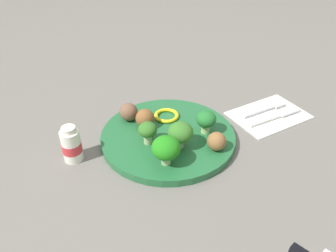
{
  "coord_description": "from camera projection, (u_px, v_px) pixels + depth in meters",
  "views": [
    {
      "loc": [
        -0.29,
        -0.5,
        0.45
      ],
      "look_at": [
        0.0,
        0.0,
        0.04
      ],
      "focal_mm": 37.02,
      "sensor_mm": 36.0,
      "label": 1
    }
  ],
  "objects": [
    {
      "name": "plate",
      "position": [
        168.0,
        137.0,
        0.73
      ],
      "size": [
        0.28,
        0.28,
        0.02
      ],
      "primitive_type": "cylinder",
      "color": "#236638",
      "rests_on": "ground_plane"
    },
    {
      "name": "yogurt_bottle",
      "position": [
        72.0,
        145.0,
        0.66
      ],
      "size": [
        0.04,
        0.04,
        0.08
      ],
      "color": "white",
      "rests_on": "ground_plane"
    },
    {
      "name": "knife",
      "position": [
        277.0,
        116.0,
        0.79
      ],
      "size": [
        0.15,
        0.02,
        0.01
      ],
      "color": "white",
      "rests_on": "napkin"
    },
    {
      "name": "meatball_front_left",
      "position": [
        145.0,
        118.0,
        0.73
      ],
      "size": [
        0.04,
        0.04,
        0.04
      ],
      "primitive_type": "sphere",
      "color": "brown",
      "rests_on": "plate"
    },
    {
      "name": "pepper_ring_front_left",
      "position": [
        167.0,
        116.0,
        0.77
      ],
      "size": [
        0.08,
        0.08,
        0.01
      ],
      "primitive_type": "torus",
      "rotation": [
        0.0,
        0.0,
        5.49
      ],
      "color": "yellow",
      "rests_on": "plate"
    },
    {
      "name": "fork",
      "position": [
        266.0,
        108.0,
        0.82
      ],
      "size": [
        0.12,
        0.02,
        0.01
      ],
      "color": "silver",
      "rests_on": "napkin"
    },
    {
      "name": "meatball_mid_left",
      "position": [
        129.0,
        112.0,
        0.75
      ],
      "size": [
        0.04,
        0.04,
        0.04
      ],
      "primitive_type": "sphere",
      "color": "brown",
      "rests_on": "plate"
    },
    {
      "name": "broccoli_floret_mid_left",
      "position": [
        206.0,
        120.0,
        0.71
      ],
      "size": [
        0.04,
        0.04,
        0.05
      ],
      "color": "#ADCD82",
      "rests_on": "plate"
    },
    {
      "name": "meatball_mid_right",
      "position": [
        217.0,
        141.0,
        0.67
      ],
      "size": [
        0.04,
        0.04,
        0.04
      ],
      "primitive_type": "sphere",
      "color": "brown",
      "rests_on": "plate"
    },
    {
      "name": "broccoli_floret_front_left",
      "position": [
        148.0,
        131.0,
        0.68
      ],
      "size": [
        0.04,
        0.04,
        0.05
      ],
      "color": "#A7B984",
      "rests_on": "plate"
    },
    {
      "name": "napkin",
      "position": [
        269.0,
        115.0,
        0.81
      ],
      "size": [
        0.17,
        0.12,
        0.01
      ],
      "primitive_type": "cube",
      "rotation": [
        0.0,
        0.0,
        0.01
      ],
      "color": "white",
      "rests_on": "ground_plane"
    },
    {
      "name": "broccoli_floret_center",
      "position": [
        181.0,
        132.0,
        0.67
      ],
      "size": [
        0.05,
        0.05,
        0.06
      ],
      "color": "#8DC184",
      "rests_on": "plate"
    },
    {
      "name": "broccoli_floret_mid_right",
      "position": [
        166.0,
        148.0,
        0.63
      ],
      "size": [
        0.05,
        0.05,
        0.06
      ],
      "color": "#9DB983",
      "rests_on": "plate"
    },
    {
      "name": "ground_plane",
      "position": [
        168.0,
        140.0,
        0.73
      ],
      "size": [
        4.0,
        4.0,
        0.0
      ],
      "primitive_type": "plane",
      "color": "slate"
    }
  ]
}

